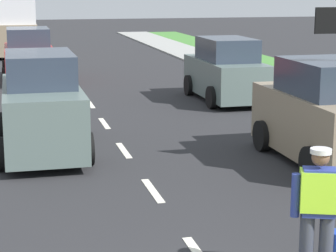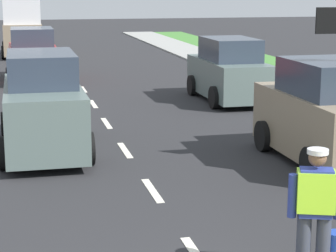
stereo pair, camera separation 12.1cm
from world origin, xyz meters
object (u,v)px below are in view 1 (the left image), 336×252
Objects in this scene: delivery_truck at (17,26)px; car_oncoming_second at (29,56)px; car_oncoming_lead at (41,106)px; car_parked_curbside at (324,116)px; road_worker at (320,207)px; car_parked_far at (226,72)px.

delivery_truck is 9.23m from car_oncoming_second.
car_parked_curbside is (5.58, -2.32, -0.02)m from car_oncoming_lead.
delivery_truck is 1.17× the size of car_parked_curbside.
road_worker is 18.97m from car_oncoming_second.
car_oncoming_second is (-2.89, 18.75, 0.01)m from road_worker.
road_worker is at bearing -83.56° from delivery_truck.
road_worker is at bearing -81.24° from car_oncoming_second.
delivery_truck is at bearing 91.64° from car_oncoming_second.
car_oncoming_lead reaches higher than road_worker.
delivery_truck is 23.70m from car_parked_curbside.
car_parked_far is (5.94, -6.17, -0.01)m from car_oncoming_second.
car_parked_curbside is at bearing -93.50° from car_parked_far.
car_parked_far is (6.21, -15.37, -0.68)m from delivery_truck.
car_parked_far is at bearing 41.18° from car_oncoming_lead.
car_oncoming_second is 8.57m from car_parked_far.
car_oncoming_second is at bearing -88.36° from delivery_truck.
car_oncoming_lead is 8.04m from car_parked_far.
road_worker is at bearing -67.66° from car_oncoming_lead.
car_oncoming_second is (0.26, -9.20, -0.67)m from delivery_truck.
delivery_truck is (-3.15, 27.95, 0.68)m from road_worker.
car_parked_curbside is (2.59, 4.97, 0.06)m from road_worker.
car_parked_curbside is at bearing -75.97° from delivery_truck.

